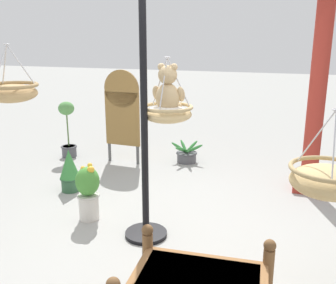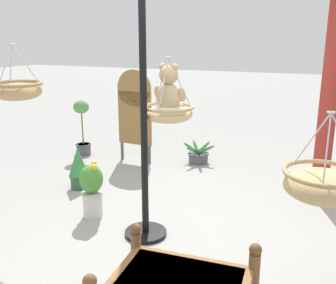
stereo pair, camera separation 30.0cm
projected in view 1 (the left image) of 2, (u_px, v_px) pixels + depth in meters
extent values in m
plane|color=#9E9E99|center=(168.00, 236.00, 4.02)|extent=(40.00, 40.00, 0.00)
cylinder|color=black|center=(144.00, 126.00, 3.71)|extent=(0.07, 0.07, 2.36)
cylinder|color=black|center=(146.00, 234.00, 4.02)|extent=(0.44, 0.44, 0.04)
ellipsoid|color=tan|center=(167.00, 114.00, 3.87)|extent=(0.50, 0.50, 0.16)
torus|color=tan|center=(167.00, 107.00, 3.85)|extent=(0.53, 0.53, 0.04)
ellipsoid|color=silver|center=(167.00, 112.00, 3.87)|extent=(0.44, 0.44, 0.13)
cylinder|color=#B7B7BC|center=(179.00, 82.00, 3.81)|extent=(0.21, 0.13, 0.50)
cylinder|color=#B7B7BC|center=(160.00, 82.00, 3.87)|extent=(0.21, 0.13, 0.50)
cylinder|color=#B7B7BC|center=(163.00, 84.00, 3.68)|extent=(0.01, 0.24, 0.50)
torus|color=#B7B7BC|center=(167.00, 57.00, 3.72)|extent=(0.06, 0.06, 0.01)
ellipsoid|color=tan|center=(168.00, 98.00, 3.84)|extent=(0.25, 0.21, 0.29)
sphere|color=tan|center=(168.00, 75.00, 3.78)|extent=(0.24, 0.24, 0.19)
ellipsoid|color=#D9B683|center=(170.00, 76.00, 3.84)|extent=(0.10, 0.09, 0.06)
sphere|color=black|center=(171.00, 75.00, 3.87)|extent=(0.03, 0.03, 0.03)
sphere|color=tan|center=(161.00, 67.00, 3.78)|extent=(0.07, 0.07, 0.07)
sphere|color=tan|center=(174.00, 67.00, 3.74)|extent=(0.07, 0.07, 0.07)
ellipsoid|color=tan|center=(157.00, 93.00, 3.90)|extent=(0.08, 0.14, 0.19)
ellipsoid|color=tan|center=(181.00, 94.00, 3.82)|extent=(0.08, 0.14, 0.19)
ellipsoid|color=tan|center=(165.00, 106.00, 3.98)|extent=(0.09, 0.17, 0.09)
ellipsoid|color=tan|center=(177.00, 107.00, 3.94)|extent=(0.09, 0.17, 0.09)
ellipsoid|color=tan|center=(12.00, 93.00, 3.70)|extent=(0.49, 0.49, 0.17)
torus|color=#97794E|center=(11.00, 85.00, 3.68)|extent=(0.52, 0.52, 0.04)
cylinder|color=#B7B7BC|center=(21.00, 65.00, 3.65)|extent=(0.21, 0.13, 0.39)
cylinder|color=#B7B7BC|center=(5.00, 64.00, 3.71)|extent=(0.21, 0.13, 0.39)
cylinder|color=#B7B7BC|center=(0.00, 66.00, 3.53)|extent=(0.01, 0.24, 0.39)
torus|color=#B7B7BC|center=(6.00, 44.00, 3.58)|extent=(0.06, 0.06, 0.01)
ellipsoid|color=tan|center=(328.00, 182.00, 2.97)|extent=(0.58, 0.58, 0.23)
torus|color=tan|center=(329.00, 169.00, 2.94)|extent=(0.61, 0.61, 0.04)
ellipsoid|color=silver|center=(328.00, 179.00, 2.96)|extent=(0.51, 0.51, 0.19)
cylinder|color=#B7B7BC|center=(316.00, 137.00, 2.98)|extent=(0.25, 0.15, 0.47)
cylinder|color=#B7B7BC|center=(334.00, 144.00, 2.76)|extent=(0.01, 0.28, 0.47)
torus|color=#B7B7BC|center=(336.00, 110.00, 2.82)|extent=(0.06, 0.06, 0.01)
cylinder|color=#9E2D23|center=(318.00, 82.00, 4.84)|extent=(0.22, 0.22, 2.93)
cube|color=#9E2D23|center=(308.00, 186.00, 5.21)|extent=(0.40, 0.40, 0.12)
cylinder|color=brown|center=(148.00, 269.00, 2.93)|extent=(0.08, 0.08, 0.59)
sphere|color=brown|center=(147.00, 230.00, 2.85)|extent=(0.09, 0.09, 0.09)
sphere|color=brown|center=(270.00, 246.00, 2.64)|extent=(0.09, 0.09, 0.09)
sphere|color=brown|center=(113.00, 284.00, 2.22)|extent=(0.09, 0.09, 0.09)
cylinder|color=beige|center=(89.00, 207.00, 4.36)|extent=(0.22, 0.22, 0.30)
torus|color=#BCB7AE|center=(88.00, 196.00, 4.32)|extent=(0.26, 0.26, 0.03)
cylinder|color=#382819|center=(88.00, 196.00, 4.32)|extent=(0.20, 0.20, 0.03)
ellipsoid|color=#478E38|center=(87.00, 181.00, 4.27)|extent=(0.27, 0.27, 0.33)
sphere|color=gold|center=(91.00, 170.00, 4.21)|extent=(0.08, 0.08, 0.08)
sphere|color=gold|center=(90.00, 165.00, 4.30)|extent=(0.06, 0.06, 0.06)
sphere|color=gold|center=(83.00, 168.00, 4.25)|extent=(0.05, 0.05, 0.05)
cylinder|color=#4C4C51|center=(69.00, 151.00, 6.66)|extent=(0.25, 0.25, 0.19)
torus|color=#444449|center=(69.00, 147.00, 6.64)|extent=(0.28, 0.28, 0.03)
cylinder|color=#382819|center=(69.00, 147.00, 6.64)|extent=(0.22, 0.22, 0.03)
cylinder|color=#4C6B38|center=(68.00, 130.00, 6.56)|extent=(0.02, 0.02, 0.56)
ellipsoid|color=#56934C|center=(66.00, 108.00, 6.46)|extent=(0.27, 0.27, 0.23)
cylinder|color=#4C4C51|center=(187.00, 157.00, 6.38)|extent=(0.32, 0.32, 0.16)
torus|color=#444449|center=(187.00, 153.00, 6.36)|extent=(0.35, 0.35, 0.03)
cylinder|color=#382819|center=(187.00, 153.00, 6.36)|extent=(0.28, 0.28, 0.03)
ellipsoid|color=#38843D|center=(195.00, 149.00, 6.31)|extent=(0.29, 0.07, 0.19)
ellipsoid|color=#38843D|center=(192.00, 146.00, 6.43)|extent=(0.17, 0.29, 0.18)
ellipsoid|color=#38843D|center=(184.00, 146.00, 6.46)|extent=(0.22, 0.25, 0.20)
ellipsoid|color=#38843D|center=(179.00, 147.00, 6.38)|extent=(0.29, 0.06, 0.19)
ellipsoid|color=#38843D|center=(181.00, 149.00, 6.24)|extent=(0.17, 0.30, 0.15)
ellipsoid|color=#38843D|center=(188.00, 150.00, 6.22)|extent=(0.18, 0.27, 0.20)
cylinder|color=#2D5638|center=(71.00, 184.00, 5.18)|extent=(0.24, 0.24, 0.19)
torus|color=#294E32|center=(70.00, 178.00, 5.16)|extent=(0.28, 0.28, 0.03)
cylinder|color=#382819|center=(70.00, 178.00, 5.16)|extent=(0.21, 0.21, 0.03)
cone|color=#38843D|center=(69.00, 164.00, 5.10)|extent=(0.27, 0.27, 0.39)
cube|color=olive|center=(122.00, 119.00, 6.20)|extent=(0.60, 0.06, 0.88)
cylinder|color=olive|center=(121.00, 89.00, 6.07)|extent=(0.60, 0.06, 0.60)
cylinder|color=#4C4C4C|center=(110.00, 152.00, 6.44)|extent=(0.05, 0.05, 0.30)
cylinder|color=#4C4C4C|center=(138.00, 155.00, 6.26)|extent=(0.05, 0.05, 0.30)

